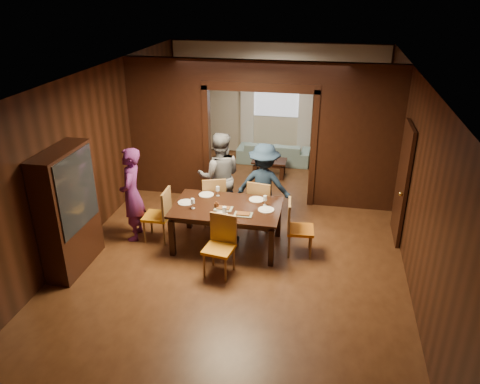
% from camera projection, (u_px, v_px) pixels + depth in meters
% --- Properties ---
extents(floor, '(9.00, 9.00, 0.00)m').
position_uv_depth(floor, '(245.00, 235.00, 8.60)').
color(floor, '#4A2814').
rests_on(floor, ground).
extents(ceiling, '(5.50, 9.00, 0.02)m').
position_uv_depth(ceiling, '(246.00, 76.00, 7.39)').
color(ceiling, silver).
rests_on(ceiling, room_walls).
extents(room_walls, '(5.52, 9.01, 2.90)m').
position_uv_depth(room_walls, '(262.00, 127.00, 9.65)').
color(room_walls, black).
rests_on(room_walls, floor).
extents(person_purple, '(0.52, 0.68, 1.70)m').
position_uv_depth(person_purple, '(132.00, 194.00, 8.20)').
color(person_purple, '#612162').
rests_on(person_purple, floor).
extents(person_grey, '(0.97, 0.83, 1.74)m').
position_uv_depth(person_grey, '(220.00, 177.00, 8.88)').
color(person_grey, '#5C5D64').
rests_on(person_grey, floor).
extents(person_navy, '(1.09, 0.69, 1.61)m').
position_uv_depth(person_navy, '(264.00, 185.00, 8.68)').
color(person_navy, '#17273B').
rests_on(person_navy, floor).
extents(sofa, '(1.84, 0.76, 0.53)m').
position_uv_depth(sofa, '(274.00, 152.00, 11.92)').
color(sofa, '#82AAAB').
rests_on(sofa, floor).
extents(serving_bowl, '(0.30, 0.30, 0.07)m').
position_uv_depth(serving_bowl, '(231.00, 203.00, 8.02)').
color(serving_bowl, black).
rests_on(serving_bowl, dining_table).
extents(dining_table, '(1.84, 1.14, 0.76)m').
position_uv_depth(dining_table, '(227.00, 226.00, 8.12)').
color(dining_table, black).
rests_on(dining_table, floor).
extents(coffee_table, '(0.80, 0.50, 0.40)m').
position_uv_depth(coffee_table, '(269.00, 168.00, 11.10)').
color(coffee_table, black).
rests_on(coffee_table, floor).
extents(chair_left, '(0.45, 0.45, 0.97)m').
position_uv_depth(chair_left, '(156.00, 215.00, 8.29)').
color(chair_left, orange).
rests_on(chair_left, floor).
extents(chair_right, '(0.48, 0.48, 0.97)m').
position_uv_depth(chair_right, '(300.00, 228.00, 7.84)').
color(chair_right, '#CE6813').
rests_on(chair_right, floor).
extents(chair_far_l, '(0.56, 0.56, 0.97)m').
position_uv_depth(chair_far_l, '(214.00, 199.00, 8.87)').
color(chair_far_l, red).
rests_on(chair_far_l, floor).
extents(chair_far_r, '(0.50, 0.50, 0.97)m').
position_uv_depth(chair_far_r, '(262.00, 203.00, 8.70)').
color(chair_far_r, '#C07712').
rests_on(chair_far_r, floor).
extents(chair_near, '(0.50, 0.50, 0.97)m').
position_uv_depth(chair_near, '(219.00, 247.00, 7.28)').
color(chair_near, orange).
rests_on(chair_near, floor).
extents(hutch, '(0.40, 1.20, 2.00)m').
position_uv_depth(hutch, '(68.00, 211.00, 7.28)').
color(hutch, black).
rests_on(hutch, floor).
extents(door_right, '(0.06, 0.90, 2.10)m').
position_uv_depth(door_right, '(402.00, 183.00, 8.14)').
color(door_right, black).
rests_on(door_right, floor).
extents(window_far, '(1.20, 0.03, 1.30)m').
position_uv_depth(window_far, '(277.00, 91.00, 11.86)').
color(window_far, silver).
rests_on(window_far, back_wall).
extents(curtain_left, '(0.35, 0.06, 2.40)m').
position_uv_depth(curtain_left, '(247.00, 107.00, 12.14)').
color(curtain_left, white).
rests_on(curtain_left, back_wall).
extents(curtain_right, '(0.35, 0.06, 2.40)m').
position_uv_depth(curtain_right, '(305.00, 110.00, 11.88)').
color(curtain_right, white).
rests_on(curtain_right, back_wall).
extents(plate_left, '(0.27, 0.27, 0.01)m').
position_uv_depth(plate_left, '(186.00, 202.00, 8.09)').
color(plate_left, silver).
rests_on(plate_left, dining_table).
extents(plate_far_l, '(0.27, 0.27, 0.01)m').
position_uv_depth(plate_far_l, '(206.00, 195.00, 8.39)').
color(plate_far_l, silver).
rests_on(plate_far_l, dining_table).
extents(plate_far_r, '(0.27, 0.27, 0.01)m').
position_uv_depth(plate_far_r, '(257.00, 200.00, 8.20)').
color(plate_far_r, silver).
rests_on(plate_far_r, dining_table).
extents(plate_right, '(0.27, 0.27, 0.01)m').
position_uv_depth(plate_right, '(266.00, 210.00, 7.84)').
color(plate_right, silver).
rests_on(plate_right, dining_table).
extents(plate_near, '(0.27, 0.27, 0.01)m').
position_uv_depth(plate_near, '(220.00, 215.00, 7.65)').
color(plate_near, silver).
rests_on(plate_near, dining_table).
extents(platter_a, '(0.30, 0.20, 0.04)m').
position_uv_depth(platter_a, '(223.00, 208.00, 7.86)').
color(platter_a, gray).
rests_on(platter_a, dining_table).
extents(platter_b, '(0.30, 0.20, 0.04)m').
position_uv_depth(platter_b, '(243.00, 214.00, 7.67)').
color(platter_b, gray).
rests_on(platter_b, dining_table).
extents(wineglass_left, '(0.08, 0.08, 0.18)m').
position_uv_depth(wineglass_left, '(193.00, 204.00, 7.86)').
color(wineglass_left, white).
rests_on(wineglass_left, dining_table).
extents(wineglass_far, '(0.08, 0.08, 0.18)m').
position_uv_depth(wineglass_far, '(218.00, 191.00, 8.32)').
color(wineglass_far, silver).
rests_on(wineglass_far, dining_table).
extents(wineglass_right, '(0.08, 0.08, 0.18)m').
position_uv_depth(wineglass_right, '(265.00, 201.00, 7.97)').
color(wineglass_right, white).
rests_on(wineglass_right, dining_table).
extents(tumbler, '(0.07, 0.07, 0.14)m').
position_uv_depth(tumbler, '(224.00, 211.00, 7.66)').
color(tumbler, white).
rests_on(tumbler, dining_table).
extents(condiment_jar, '(0.08, 0.08, 0.11)m').
position_uv_depth(condiment_jar, '(217.00, 205.00, 7.89)').
color(condiment_jar, '#442110').
rests_on(condiment_jar, dining_table).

